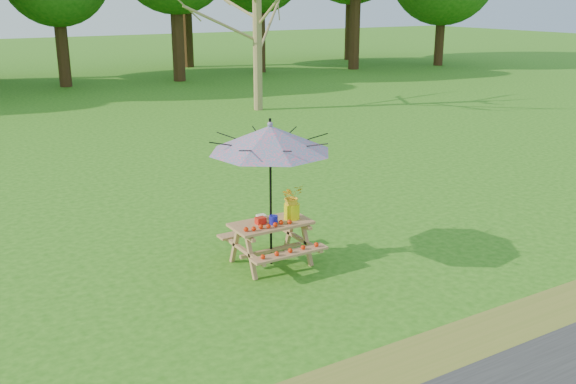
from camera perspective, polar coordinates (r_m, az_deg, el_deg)
ground at (r=9.15m, az=-2.92°, el=-8.39°), size 120.00×120.00×0.00m
picnic_table at (r=9.75m, az=-1.51°, el=-4.62°), size 1.20×1.32×0.67m
patio_umbrella at (r=9.27m, az=-1.59°, el=4.73°), size 2.14×2.14×2.25m
produce_bins at (r=9.60m, az=-1.94°, el=-2.45°), size 0.29×0.41×0.13m
tomatoes_row at (r=9.40m, az=-1.79°, el=-2.99°), size 0.77×0.13×0.07m
flower_bucket at (r=9.69m, az=0.34°, el=-0.78°), size 0.34×0.30×0.54m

